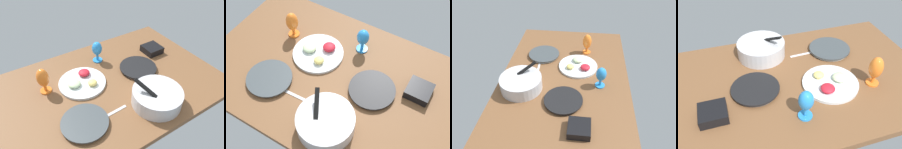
{
  "view_description": "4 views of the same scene",
  "coord_description": "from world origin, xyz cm",
  "views": [
    {
      "loc": [
        57.42,
        95.99,
        103.3
      ],
      "look_at": [
        -5.98,
        -4.44,
        3.01
      ],
      "focal_mm": 34.34,
      "sensor_mm": 36.0,
      "label": 1
    },
    {
      "loc": [
        -57.62,
        87.27,
        142.77
      ],
      "look_at": [
        -5.5,
        -0.59,
        3.01
      ],
      "focal_mm": 45.41,
      "sensor_mm": 36.0,
      "label": 2
    },
    {
      "loc": [
        -137.8,
        -14.83,
        113.68
      ],
      "look_at": [
        -0.32,
        0.45,
        3.01
      ],
      "focal_mm": 34.89,
      "sensor_mm": 36.0,
      "label": 3
    },
    {
      "loc": [
        -40.8,
        -106.95,
        98.99
      ],
      "look_at": [
        -5.74,
        2.48,
        3.01
      ],
      "focal_mm": 39.7,
      "sensor_mm": 36.0,
      "label": 4
    }
  ],
  "objects": [
    {
      "name": "mixing_bowl",
      "position": [
        -16.76,
        31.51,
        5.62
      ],
      "size": [
        31.82,
        31.82,
        18.32
      ],
      "color": "silver",
      "rests_on": "ground_plane"
    },
    {
      "name": "fruit_platter",
      "position": [
        15.24,
        -10.36,
        1.58
      ],
      "size": [
        33.37,
        33.37,
        5.55
      ],
      "color": "silver",
      "rests_on": "ground_plane"
    },
    {
      "name": "square_bowl_black",
      "position": [
        -52.51,
        -14.82,
        3.09
      ],
      "size": [
        14.48,
        14.48,
        5.55
      ],
      "color": "black",
      "rests_on": "ground_plane"
    },
    {
      "name": "dinner_plate_right",
      "position": [
        29.68,
        22.44,
        1.35
      ],
      "size": [
        28.24,
        28.24,
        2.59
      ],
      "color": "silver",
      "rests_on": "ground_plane"
    },
    {
      "name": "dinner_plate_left",
      "position": [
        -28.1,
        -2.14,
        1.35
      ],
      "size": [
        28.13,
        28.13,
        2.59
      ],
      "color": "#4C4C51",
      "rests_on": "ground_plane"
    },
    {
      "name": "hurricane_glass_blue",
      "position": [
        -7.43,
        -28.64,
        10.52
      ],
      "size": [
        7.96,
        7.96,
        17.12
      ],
      "color": "#2A8BDF",
      "rests_on": "ground_plane"
    },
    {
      "name": "hurricane_glass_orange",
      "position": [
        39.64,
        -16.75,
        11.06
      ],
      "size": [
        8.08,
        8.08,
        18.79
      ],
      "color": "orange",
      "rests_on": "ground_plane"
    },
    {
      "name": "ground_plane",
      "position": [
        0.0,
        0.0,
        -2.0
      ],
      "size": [
        160.0,
        104.0,
        4.0
      ],
      "primitive_type": "cube",
      "color": "brown"
    },
    {
      "name": "fork_by_right_plate",
      "position": [
        10.25,
        23.87,
        0.3
      ],
      "size": [
        18.06,
        2.6,
        0.6
      ],
      "primitive_type": "cube",
      "rotation": [
        0.0,
        0.0,
        0.04
      ],
      "color": "silver",
      "rests_on": "ground_plane"
    }
  ]
}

